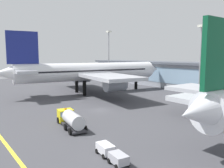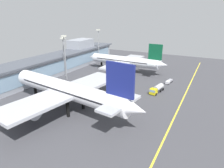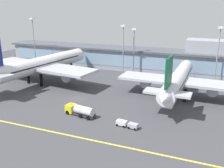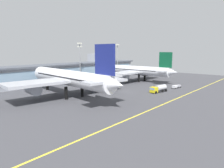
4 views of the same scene
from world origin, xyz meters
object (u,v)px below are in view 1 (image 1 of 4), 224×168
object	(u,v)px
fuel_tanker_truck	(70,119)
apron_light_mast_east	(201,50)
airliner_near_left	(90,72)
baggage_tug_near	(111,153)
apron_light_mast_centre	(219,53)
apron_light_mast_west	(109,49)

from	to	relation	value
fuel_tanker_truck	apron_light_mast_east	bearing A→B (deg)	-76.44
airliner_near_left	fuel_tanker_truck	distance (m)	36.73
fuel_tanker_truck	baggage_tug_near	bearing A→B (deg)	-178.07
fuel_tanker_truck	apron_light_mast_centre	world-z (taller)	apron_light_mast_centre
fuel_tanker_truck	baggage_tug_near	size ratio (longest dim) A/B	1.62
airliner_near_left	apron_light_mast_east	xyz separation A→B (m)	(25.78, 22.32, 7.12)
apron_light_mast_west	apron_light_mast_east	size ratio (longest dim) A/B	1.10
apron_light_mast_centre	apron_light_mast_east	xyz separation A→B (m)	(-3.45, -3.76, 0.88)
apron_light_mast_centre	baggage_tug_near	bearing A→B (deg)	-74.24
baggage_tug_near	airliner_near_left	bearing A→B (deg)	-21.62
apron_light_mast_east	apron_light_mast_centre	bearing A→B (deg)	47.42
fuel_tanker_truck	baggage_tug_near	world-z (taller)	fuel_tanker_truck
baggage_tug_near	apron_light_mast_centre	world-z (taller)	apron_light_mast_centre
airliner_near_left	apron_light_mast_centre	xyz separation A→B (m)	(29.24, 26.08, 6.25)
airliner_near_left	baggage_tug_near	bearing A→B (deg)	-110.74
apron_light_mast_west	apron_light_mast_east	world-z (taller)	apron_light_mast_west
airliner_near_left	apron_light_mast_centre	bearing A→B (deg)	-40.29
apron_light_mast_west	apron_light_mast_east	xyz separation A→B (m)	(46.00, -0.24, -1.17)
airliner_near_left	apron_light_mast_centre	size ratio (longest dim) A/B	2.90
apron_light_mast_west	fuel_tanker_truck	bearing A→B (deg)	-42.05
apron_light_mast_centre	apron_light_mast_east	distance (m)	5.18
baggage_tug_near	apron_light_mast_west	distance (m)	79.90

